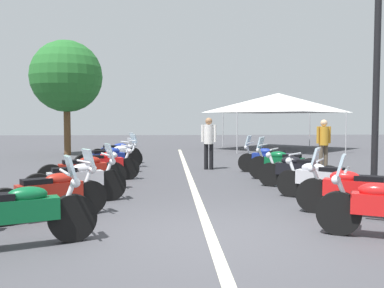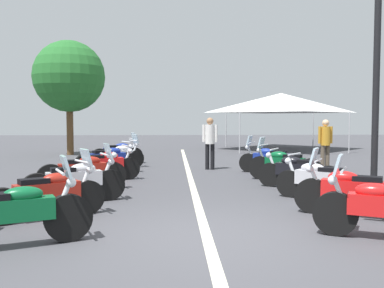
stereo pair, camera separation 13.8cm
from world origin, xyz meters
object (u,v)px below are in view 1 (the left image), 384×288
at_px(motorcycle_left_row_4, 103,165).
at_px(bystander_1, 209,139).
at_px(street_lamp_twin_globe, 377,38).
at_px(motorcycle_right_row_3, 298,171).
at_px(motorcycle_right_row_4, 283,164).
at_px(motorcycle_left_row_6, 117,155).
at_px(motorcycle_left_row_5, 107,159).
at_px(roadside_tree_0, 66,77).
at_px(motorcycle_right_row_1, 353,190).
at_px(event_tent, 278,103).
at_px(motorcycle_left_row_3, 83,172).
at_px(motorcycle_right_row_2, 320,179).
at_px(motorcycle_right_row_5, 269,159).
at_px(bystander_0, 324,141).
at_px(motorcycle_left_row_0, 16,213).
at_px(motorcycle_left_row_2, 77,180).
at_px(motorcycle_left_row_7, 117,152).
at_px(motorcycle_left_row_1, 52,193).

bearing_deg(motorcycle_left_row_4, bystander_1, 16.55).
distance_m(street_lamp_twin_globe, bystander_1, 6.83).
xyz_separation_m(motorcycle_right_row_3, motorcycle_right_row_4, (1.31, 0.01, 0.03)).
relative_size(motorcycle_left_row_6, street_lamp_twin_globe, 0.36).
xyz_separation_m(motorcycle_left_row_5, roadside_tree_0, (7.33, 2.95, 3.30)).
bearing_deg(bystander_1, motorcycle_left_row_6, 93.73).
relative_size(motorcycle_right_row_1, event_tent, 0.30).
relative_size(motorcycle_left_row_3, bystander_1, 1.15).
height_order(motorcycle_left_row_4, event_tent, event_tent).
bearing_deg(motorcycle_right_row_1, motorcycle_right_row_2, -59.09).
relative_size(motorcycle_right_row_5, bystander_0, 1.13).
distance_m(motorcycle_left_row_0, motorcycle_left_row_2, 3.08).
xyz_separation_m(motorcycle_left_row_3, bystander_1, (4.20, -3.43, 0.58)).
bearing_deg(bystander_0, motorcycle_left_row_0, 127.43).
bearing_deg(motorcycle_right_row_3, motorcycle_left_row_0, 72.58).
xyz_separation_m(motorcycle_right_row_4, street_lamp_twin_globe, (-2.82, -1.23, 2.99)).
bearing_deg(motorcycle_left_row_0, roadside_tree_0, 77.23).
bearing_deg(bystander_1, motorcycle_left_row_7, 72.97).
relative_size(motorcycle_left_row_3, motorcycle_right_row_4, 1.10).
height_order(motorcycle_left_row_7, motorcycle_right_row_5, motorcycle_left_row_7).
distance_m(motorcycle_left_row_3, street_lamp_twin_globe, 7.29).
relative_size(motorcycle_left_row_7, event_tent, 0.30).
relative_size(motorcycle_left_row_7, motorcycle_right_row_1, 1.00).
distance_m(motorcycle_left_row_7, motorcycle_right_row_1, 10.50).
xyz_separation_m(motorcycle_right_row_3, street_lamp_twin_globe, (-1.50, -1.22, 3.01)).
bearing_deg(motorcycle_left_row_6, bystander_0, -39.85).
distance_m(motorcycle_left_row_7, motorcycle_right_row_4, 7.00).
xyz_separation_m(motorcycle_right_row_1, motorcycle_right_row_3, (3.09, 0.06, -0.02)).
xyz_separation_m(motorcycle_left_row_6, motorcycle_right_row_2, (-6.15, -5.06, -0.01)).
xyz_separation_m(motorcycle_left_row_4, motorcycle_left_row_7, (4.47, 0.16, 0.01)).
distance_m(motorcycle_left_row_2, motorcycle_left_row_3, 1.54).
height_order(motorcycle_left_row_4, street_lamp_twin_globe, street_lamp_twin_globe).
xyz_separation_m(motorcycle_left_row_3, motorcycle_right_row_3, (0.09, -5.28, -0.02)).
bearing_deg(motorcycle_left_row_6, motorcycle_right_row_4, -65.57).
relative_size(motorcycle_right_row_3, motorcycle_right_row_4, 1.00).
height_order(motorcycle_right_row_5, bystander_0, bystander_0).
relative_size(motorcycle_left_row_7, motorcycle_right_row_5, 0.97).
height_order(bystander_1, event_tent, event_tent).
relative_size(motorcycle_left_row_3, street_lamp_twin_globe, 0.40).
xyz_separation_m(motorcycle_left_row_3, motorcycle_right_row_2, (-1.47, -5.29, -0.02)).
distance_m(motorcycle_left_row_2, motorcycle_right_row_5, 6.88).
relative_size(motorcycle_left_row_5, street_lamp_twin_globe, 0.38).
bearing_deg(motorcycle_right_row_3, motorcycle_left_row_5, 0.12).
height_order(motorcycle_left_row_4, bystander_1, bystander_1).
height_order(motorcycle_right_row_4, roadside_tree_0, roadside_tree_0).
bearing_deg(motorcycle_left_row_6, motorcycle_right_row_5, -50.06).
height_order(motorcycle_left_row_6, bystander_1, bystander_1).
bearing_deg(motorcycle_left_row_4, motorcycle_left_row_7, 69.77).
bearing_deg(motorcycle_left_row_1, motorcycle_left_row_7, 56.87).
bearing_deg(motorcycle_left_row_7, motorcycle_left_row_2, -114.17).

